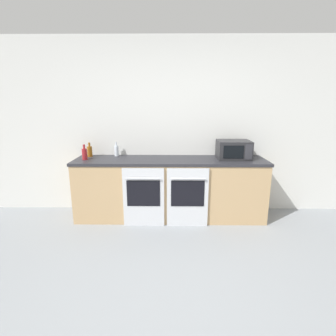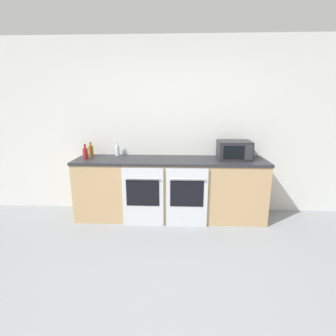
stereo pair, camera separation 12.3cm
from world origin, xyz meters
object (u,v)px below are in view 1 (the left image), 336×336
object	(u,v)px
microwave	(234,150)
bottle_amber	(90,151)
bottle_red	(85,154)
bottle_clear	(116,151)
oven_left	(144,197)
oven_right	(187,197)

from	to	relation	value
microwave	bottle_amber	bearing A→B (deg)	176.70
bottle_red	bottle_clear	size ratio (longest dim) A/B	1.03
oven_left	bottle_clear	size ratio (longest dim) A/B	3.92
bottle_amber	bottle_clear	size ratio (longest dim) A/B	1.01
oven_right	microwave	xyz separation A→B (m)	(0.67, 0.36, 0.59)
oven_right	bottle_clear	size ratio (longest dim) A/B	3.92
bottle_amber	bottle_red	bearing A→B (deg)	-92.51
oven_left	bottle_red	xyz separation A→B (m)	(-0.85, 0.27, 0.55)
oven_left	oven_right	xyz separation A→B (m)	(0.60, 0.00, 0.00)
bottle_clear	microwave	bearing A→B (deg)	-5.90
microwave	bottle_clear	bearing A→B (deg)	174.10
oven_right	bottle_clear	bearing A→B (deg)	152.91
bottle_amber	bottle_red	distance (m)	0.21
bottle_red	oven_left	bearing A→B (deg)	-17.63
oven_right	bottle_red	size ratio (longest dim) A/B	3.81
microwave	bottle_amber	size ratio (longest dim) A/B	2.16
bottle_amber	bottle_red	size ratio (longest dim) A/B	0.98
bottle_amber	bottle_red	world-z (taller)	bottle_red
bottle_clear	oven_left	bearing A→B (deg)	-49.83
microwave	bottle_clear	world-z (taller)	microwave
bottle_amber	bottle_red	xyz separation A→B (m)	(-0.01, -0.21, 0.00)
bottle_amber	bottle_clear	world-z (taller)	bottle_amber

